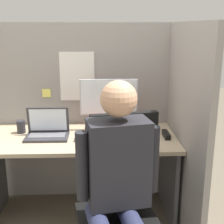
{
  "coord_description": "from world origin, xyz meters",
  "views": [
    {
      "loc": [
        0.17,
        -2.03,
        1.58
      ],
      "look_at": [
        0.25,
        0.17,
        0.97
      ],
      "focal_mm": 50.0,
      "sensor_mm": 36.0,
      "label": 1
    }
  ],
  "objects_px": {
    "office_chair": "(121,200)",
    "pen_cup": "(21,127)",
    "monitor": "(109,100)",
    "stapler": "(166,135)",
    "paper_box": "(109,126)",
    "laptop": "(47,132)",
    "coffee_mug": "(148,124)",
    "carrot_toy": "(116,143)",
    "person": "(117,180)"
  },
  "relations": [
    {
      "from": "office_chair",
      "to": "coffee_mug",
      "type": "xyz_separation_m",
      "value": [
        0.29,
        0.84,
        0.22
      ]
    },
    {
      "from": "carrot_toy",
      "to": "person",
      "type": "xyz_separation_m",
      "value": [
        -0.02,
        -0.61,
        0.02
      ]
    },
    {
      "from": "office_chair",
      "to": "pen_cup",
      "type": "height_order",
      "value": "office_chair"
    },
    {
      "from": "person",
      "to": "coffee_mug",
      "type": "bearing_deg",
      "value": 72.18
    },
    {
      "from": "coffee_mug",
      "to": "office_chair",
      "type": "bearing_deg",
      "value": -109.05
    },
    {
      "from": "office_chair",
      "to": "coffee_mug",
      "type": "bearing_deg",
      "value": 70.95
    },
    {
      "from": "carrot_toy",
      "to": "pen_cup",
      "type": "bearing_deg",
      "value": 157.66
    },
    {
      "from": "office_chair",
      "to": "person",
      "type": "xyz_separation_m",
      "value": [
        -0.03,
        -0.16,
        0.22
      ]
    },
    {
      "from": "laptop",
      "to": "person",
      "type": "relative_size",
      "value": 0.26
    },
    {
      "from": "paper_box",
      "to": "coffee_mug",
      "type": "relative_size",
      "value": 4.16
    },
    {
      "from": "monitor",
      "to": "coffee_mug",
      "type": "xyz_separation_m",
      "value": [
        0.34,
        0.0,
        -0.22
      ]
    },
    {
      "from": "paper_box",
      "to": "stapler",
      "type": "relative_size",
      "value": 2.2
    },
    {
      "from": "monitor",
      "to": "person",
      "type": "height_order",
      "value": "person"
    },
    {
      "from": "coffee_mug",
      "to": "pen_cup",
      "type": "height_order",
      "value": "pen_cup"
    },
    {
      "from": "paper_box",
      "to": "person",
      "type": "xyz_separation_m",
      "value": [
        0.02,
        -0.99,
        0.01
      ]
    },
    {
      "from": "office_chair",
      "to": "coffee_mug",
      "type": "relative_size",
      "value": 12.43
    },
    {
      "from": "laptop",
      "to": "coffee_mug",
      "type": "xyz_separation_m",
      "value": [
        0.84,
        0.18,
        -0.0
      ]
    },
    {
      "from": "stapler",
      "to": "coffee_mug",
      "type": "relative_size",
      "value": 1.89
    },
    {
      "from": "office_chair",
      "to": "stapler",
      "type": "bearing_deg",
      "value": 57.18
    },
    {
      "from": "carrot_toy",
      "to": "person",
      "type": "height_order",
      "value": "person"
    },
    {
      "from": "monitor",
      "to": "pen_cup",
      "type": "xyz_separation_m",
      "value": [
        -0.73,
        -0.07,
        -0.21
      ]
    },
    {
      "from": "paper_box",
      "to": "laptop",
      "type": "xyz_separation_m",
      "value": [
        -0.5,
        -0.18,
        0.02
      ]
    },
    {
      "from": "laptop",
      "to": "stapler",
      "type": "height_order",
      "value": "laptop"
    },
    {
      "from": "person",
      "to": "carrot_toy",
      "type": "bearing_deg",
      "value": 87.94
    },
    {
      "from": "paper_box",
      "to": "monitor",
      "type": "relative_size",
      "value": 0.73
    },
    {
      "from": "person",
      "to": "coffee_mug",
      "type": "distance_m",
      "value": 1.05
    },
    {
      "from": "paper_box",
      "to": "pen_cup",
      "type": "bearing_deg",
      "value": -174.83
    },
    {
      "from": "stapler",
      "to": "carrot_toy",
      "type": "distance_m",
      "value": 0.45
    },
    {
      "from": "paper_box",
      "to": "monitor",
      "type": "distance_m",
      "value": 0.23
    },
    {
      "from": "monitor",
      "to": "person",
      "type": "relative_size",
      "value": 0.37
    },
    {
      "from": "paper_box",
      "to": "carrot_toy",
      "type": "relative_size",
      "value": 2.72
    },
    {
      "from": "monitor",
      "to": "coffee_mug",
      "type": "bearing_deg",
      "value": 0.0
    },
    {
      "from": "carrot_toy",
      "to": "pen_cup",
      "type": "distance_m",
      "value": 0.83
    },
    {
      "from": "office_chair",
      "to": "paper_box",
      "type": "bearing_deg",
      "value": 93.56
    },
    {
      "from": "stapler",
      "to": "person",
      "type": "relative_size",
      "value": 0.12
    },
    {
      "from": "paper_box",
      "to": "laptop",
      "type": "distance_m",
      "value": 0.53
    },
    {
      "from": "paper_box",
      "to": "carrot_toy",
      "type": "bearing_deg",
      "value": -83.77
    },
    {
      "from": "carrot_toy",
      "to": "office_chair",
      "type": "relative_size",
      "value": 0.12
    },
    {
      "from": "carrot_toy",
      "to": "paper_box",
      "type": "bearing_deg",
      "value": 96.23
    },
    {
      "from": "monitor",
      "to": "stapler",
      "type": "distance_m",
      "value": 0.56
    },
    {
      "from": "monitor",
      "to": "pen_cup",
      "type": "relative_size",
      "value": 4.55
    },
    {
      "from": "carrot_toy",
      "to": "coffee_mug",
      "type": "relative_size",
      "value": 1.53
    },
    {
      "from": "monitor",
      "to": "carrot_toy",
      "type": "xyz_separation_m",
      "value": [
        0.04,
        -0.39,
        -0.24
      ]
    },
    {
      "from": "stapler",
      "to": "pen_cup",
      "type": "xyz_separation_m",
      "value": [
        -1.18,
        0.14,
        0.03
      ]
    },
    {
      "from": "laptop",
      "to": "office_chair",
      "type": "distance_m",
      "value": 0.88
    },
    {
      "from": "stapler",
      "to": "coffee_mug",
      "type": "distance_m",
      "value": 0.24
    },
    {
      "from": "monitor",
      "to": "carrot_toy",
      "type": "relative_size",
      "value": 3.71
    },
    {
      "from": "paper_box",
      "to": "laptop",
      "type": "height_order",
      "value": "laptop"
    },
    {
      "from": "office_chair",
      "to": "pen_cup",
      "type": "bearing_deg",
      "value": 135.55
    },
    {
      "from": "monitor",
      "to": "coffee_mug",
      "type": "height_order",
      "value": "monitor"
    }
  ]
}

